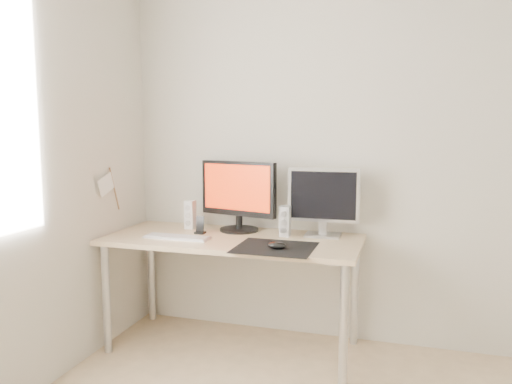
{
  "coord_description": "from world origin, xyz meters",
  "views": [
    {
      "loc": [
        0.11,
        -1.53,
        1.42
      ],
      "look_at": [
        -0.81,
        1.48,
        1.01
      ],
      "focal_mm": 35.0,
      "sensor_mm": 36.0,
      "label": 1
    }
  ],
  "objects_px": {
    "desk": "(233,249)",
    "phone_dock": "(200,228)",
    "keyboard": "(177,237)",
    "speaker_left": "(190,215)",
    "speaker_right": "(285,221)",
    "mouse": "(277,245)",
    "main_monitor": "(238,193)",
    "second_monitor": "(324,199)"
  },
  "relations": [
    {
      "from": "mouse",
      "to": "speaker_right",
      "type": "xyz_separation_m",
      "value": [
        -0.04,
        0.35,
        0.07
      ]
    },
    {
      "from": "phone_dock",
      "to": "second_monitor",
      "type": "bearing_deg",
      "value": 11.03
    },
    {
      "from": "speaker_left",
      "to": "speaker_right",
      "type": "xyz_separation_m",
      "value": [
        0.68,
        -0.05,
        0.0
      ]
    },
    {
      "from": "keyboard",
      "to": "phone_dock",
      "type": "relative_size",
      "value": 3.63
    },
    {
      "from": "speaker_right",
      "to": "keyboard",
      "type": "relative_size",
      "value": 0.46
    },
    {
      "from": "main_monitor",
      "to": "speaker_right",
      "type": "bearing_deg",
      "value": -11.61
    },
    {
      "from": "mouse",
      "to": "desk",
      "type": "height_order",
      "value": "mouse"
    },
    {
      "from": "second_monitor",
      "to": "speaker_right",
      "type": "height_order",
      "value": "second_monitor"
    },
    {
      "from": "main_monitor",
      "to": "phone_dock",
      "type": "xyz_separation_m",
      "value": [
        -0.21,
        -0.15,
        -0.22
      ]
    },
    {
      "from": "desk",
      "to": "second_monitor",
      "type": "height_order",
      "value": "second_monitor"
    },
    {
      "from": "phone_dock",
      "to": "speaker_left",
      "type": "bearing_deg",
      "value": 133.92
    },
    {
      "from": "mouse",
      "to": "phone_dock",
      "type": "height_order",
      "value": "phone_dock"
    },
    {
      "from": "mouse",
      "to": "speaker_right",
      "type": "relative_size",
      "value": 0.55
    },
    {
      "from": "second_monitor",
      "to": "speaker_left",
      "type": "distance_m",
      "value": 0.92
    },
    {
      "from": "mouse",
      "to": "second_monitor",
      "type": "distance_m",
      "value": 0.51
    },
    {
      "from": "keyboard",
      "to": "speaker_left",
      "type": "bearing_deg",
      "value": 98.54
    },
    {
      "from": "speaker_right",
      "to": "main_monitor",
      "type": "bearing_deg",
      "value": 168.39
    },
    {
      "from": "desk",
      "to": "phone_dock",
      "type": "relative_size",
      "value": 13.8
    },
    {
      "from": "main_monitor",
      "to": "speaker_left",
      "type": "relative_size",
      "value": 2.81
    },
    {
      "from": "main_monitor",
      "to": "speaker_right",
      "type": "height_order",
      "value": "main_monitor"
    },
    {
      "from": "main_monitor",
      "to": "phone_dock",
      "type": "distance_m",
      "value": 0.34
    },
    {
      "from": "speaker_left",
      "to": "keyboard",
      "type": "distance_m",
      "value": 0.32
    },
    {
      "from": "second_monitor",
      "to": "speaker_right",
      "type": "distance_m",
      "value": 0.28
    },
    {
      "from": "speaker_left",
      "to": "speaker_right",
      "type": "relative_size",
      "value": 1.0
    },
    {
      "from": "desk",
      "to": "phone_dock",
      "type": "height_order",
      "value": "phone_dock"
    },
    {
      "from": "phone_dock",
      "to": "keyboard",
      "type": "bearing_deg",
      "value": -116.29
    },
    {
      "from": "main_monitor",
      "to": "phone_dock",
      "type": "bearing_deg",
      "value": -144.48
    },
    {
      "from": "mouse",
      "to": "main_monitor",
      "type": "xyz_separation_m",
      "value": [
        -0.37,
        0.42,
        0.23
      ]
    },
    {
      "from": "desk",
      "to": "mouse",
      "type": "bearing_deg",
      "value": -32.53
    },
    {
      "from": "desk",
      "to": "second_monitor",
      "type": "xyz_separation_m",
      "value": [
        0.54,
        0.19,
        0.32
      ]
    },
    {
      "from": "speaker_right",
      "to": "mouse",
      "type": "bearing_deg",
      "value": -84.0
    },
    {
      "from": "main_monitor",
      "to": "speaker_right",
      "type": "distance_m",
      "value": 0.38
    },
    {
      "from": "main_monitor",
      "to": "speaker_left",
      "type": "height_order",
      "value": "main_monitor"
    },
    {
      "from": "desk",
      "to": "phone_dock",
      "type": "xyz_separation_m",
      "value": [
        -0.24,
        0.04,
        0.11
      ]
    },
    {
      "from": "speaker_right",
      "to": "keyboard",
      "type": "xyz_separation_m",
      "value": [
        -0.63,
        -0.25,
        -0.09
      ]
    },
    {
      "from": "second_monitor",
      "to": "mouse",
      "type": "bearing_deg",
      "value": -115.08
    },
    {
      "from": "mouse",
      "to": "speaker_left",
      "type": "distance_m",
      "value": 0.82
    },
    {
      "from": "phone_dock",
      "to": "desk",
      "type": "bearing_deg",
      "value": -10.13
    },
    {
      "from": "mouse",
      "to": "main_monitor",
      "type": "height_order",
      "value": "main_monitor"
    },
    {
      "from": "keyboard",
      "to": "phone_dock",
      "type": "distance_m",
      "value": 0.19
    },
    {
      "from": "second_monitor",
      "to": "phone_dock",
      "type": "bearing_deg",
      "value": -168.97
    },
    {
      "from": "mouse",
      "to": "phone_dock",
      "type": "bearing_deg",
      "value": 155.78
    }
  ]
}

